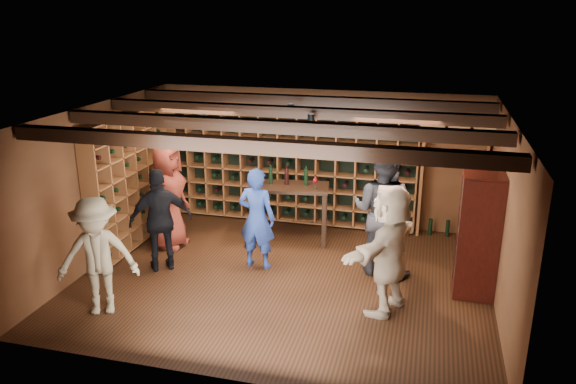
% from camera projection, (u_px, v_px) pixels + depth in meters
% --- Properties ---
extents(ground, '(6.00, 6.00, 0.00)m').
position_uv_depth(ground, '(284.00, 278.00, 8.46)').
color(ground, '#321A0D').
rests_on(ground, ground).
extents(room_shell, '(6.00, 6.00, 6.00)m').
position_uv_depth(room_shell, '(284.00, 119.00, 7.75)').
color(room_shell, brown).
rests_on(room_shell, ground).
extents(wine_rack_back, '(4.65, 0.30, 2.20)m').
position_uv_depth(wine_rack_back, '(289.00, 163.00, 10.37)').
color(wine_rack_back, brown).
rests_on(wine_rack_back, ground).
extents(wine_rack_left, '(0.30, 2.65, 2.20)m').
position_uv_depth(wine_rack_left, '(136.00, 177.00, 9.54)').
color(wine_rack_left, brown).
rests_on(wine_rack_left, ground).
extents(crate_shelf, '(1.20, 0.32, 2.07)m').
position_uv_depth(crate_shelf, '(456.00, 151.00, 9.53)').
color(crate_shelf, brown).
rests_on(crate_shelf, ground).
extents(display_cabinet, '(0.55, 0.50, 1.75)m').
position_uv_depth(display_cabinet, '(477.00, 238.00, 7.73)').
color(display_cabinet, '#370F0B').
rests_on(display_cabinet, ground).
extents(man_blue_shirt, '(0.61, 0.43, 1.60)m').
position_uv_depth(man_blue_shirt, '(257.00, 218.00, 8.62)').
color(man_blue_shirt, navy).
rests_on(man_blue_shirt, ground).
extents(man_grey_suit, '(1.13, 0.99, 1.98)m').
position_uv_depth(man_grey_suit, '(383.00, 211.00, 8.37)').
color(man_grey_suit, black).
rests_on(man_grey_suit, ground).
extents(guest_red_floral, '(0.64, 0.92, 1.80)m').
position_uv_depth(guest_red_floral, '(168.00, 196.00, 9.35)').
color(guest_red_floral, maroon).
rests_on(guest_red_floral, ground).
extents(guest_woman_black, '(1.00, 0.86, 1.61)m').
position_uv_depth(guest_woman_black, '(161.00, 220.00, 8.53)').
color(guest_woman_black, black).
rests_on(guest_woman_black, ground).
extents(guest_khaki, '(1.19, 0.96, 1.61)m').
position_uv_depth(guest_khaki, '(97.00, 256.00, 7.29)').
color(guest_khaki, '#83775A').
rests_on(guest_khaki, ground).
extents(guest_beige, '(1.11, 1.72, 1.77)m').
position_uv_depth(guest_beige, '(389.00, 249.00, 7.31)').
color(guest_beige, tan).
rests_on(guest_beige, ground).
extents(tasting_table, '(1.41, 0.85, 1.28)m').
position_uv_depth(tasting_table, '(289.00, 193.00, 9.60)').
color(tasting_table, black).
rests_on(tasting_table, ground).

